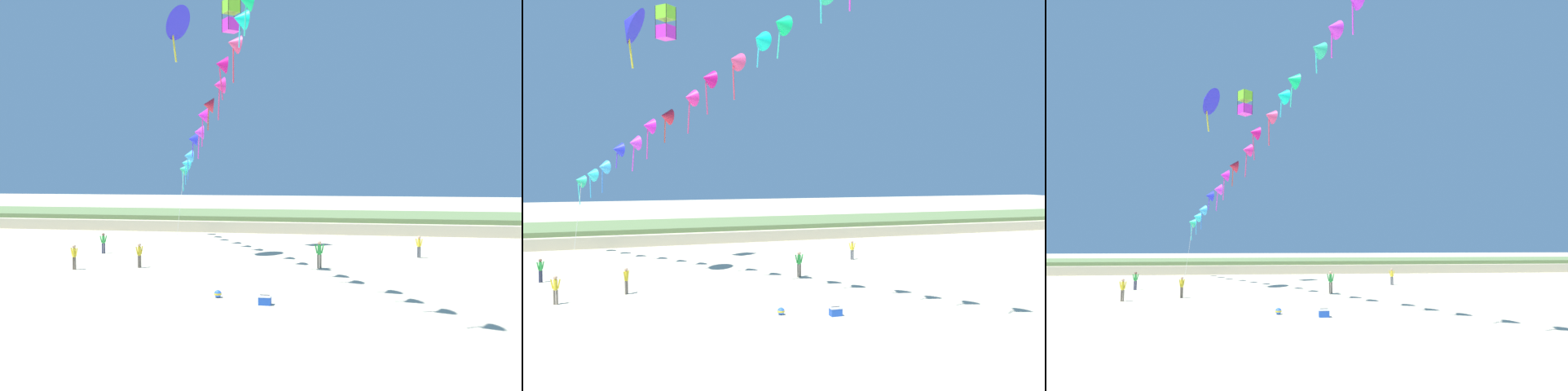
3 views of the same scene
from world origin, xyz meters
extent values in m
plane|color=beige|center=(0.00, 0.00, 0.00)|extent=(240.00, 240.00, 0.00)
cube|color=beige|center=(0.00, 39.59, 0.54)|extent=(120.00, 13.61, 1.09)
cube|color=#6B844C|center=(0.00, 39.59, 1.24)|extent=(120.00, 11.57, 0.62)
cylinder|color=#726656|center=(-7.97, 12.42, 0.39)|extent=(0.11, 0.11, 0.77)
cylinder|color=#726656|center=(-7.89, 12.53, 0.39)|extent=(0.11, 0.11, 0.77)
cylinder|color=yellow|center=(-7.93, 12.48, 1.05)|extent=(0.20, 0.20, 0.55)
cylinder|color=yellow|center=(-8.03, 12.33, 1.09)|extent=(0.17, 0.19, 0.52)
cylinder|color=yellow|center=(-7.83, 12.62, 1.09)|extent=(0.17, 0.19, 0.52)
sphere|color=tan|center=(-7.93, 12.48, 1.43)|extent=(0.21, 0.21, 0.21)
cylinder|color=#282D4C|center=(-12.86, 17.79, 0.38)|extent=(0.11, 0.11, 0.76)
cylinder|color=#282D4C|center=(-12.96, 17.71, 0.38)|extent=(0.11, 0.11, 0.76)
cylinder|color=green|center=(-12.91, 17.75, 1.03)|extent=(0.20, 0.20, 0.54)
cylinder|color=green|center=(-12.77, 17.85, 1.07)|extent=(0.19, 0.17, 0.51)
cylinder|color=green|center=(-13.05, 17.65, 1.07)|extent=(0.19, 0.17, 0.51)
sphere|color=brown|center=(-12.91, 17.75, 1.41)|extent=(0.21, 0.21, 0.21)
cylinder|color=#726656|center=(-11.54, 11.07, 0.39)|extent=(0.11, 0.11, 0.78)
cylinder|color=#726656|center=(-11.67, 11.10, 0.39)|extent=(0.11, 0.11, 0.78)
cylinder|color=yellow|center=(-11.61, 11.09, 1.06)|extent=(0.21, 0.21, 0.55)
cylinder|color=yellow|center=(-11.43, 11.05, 1.10)|extent=(0.20, 0.11, 0.52)
cylinder|color=yellow|center=(-11.78, 11.12, 1.10)|extent=(0.20, 0.11, 0.52)
sphere|color=tan|center=(-11.61, 11.09, 1.44)|extent=(0.21, 0.21, 0.21)
cylinder|color=#474C56|center=(9.93, 19.63, 0.39)|extent=(0.11, 0.11, 0.78)
cylinder|color=#474C56|center=(9.81, 19.69, 0.39)|extent=(0.11, 0.11, 0.78)
cylinder|color=yellow|center=(9.87, 19.66, 1.05)|extent=(0.20, 0.20, 0.55)
cylinder|color=yellow|center=(10.03, 19.58, 1.09)|extent=(0.20, 0.15, 0.52)
cylinder|color=yellow|center=(9.71, 19.74, 1.09)|extent=(0.20, 0.15, 0.52)
sphere|color=tan|center=(9.87, 19.66, 1.43)|extent=(0.21, 0.21, 0.21)
cylinder|color=#726656|center=(3.34, 14.12, 0.44)|extent=(0.13, 0.13, 0.87)
cylinder|color=#726656|center=(3.18, 14.11, 0.44)|extent=(0.13, 0.13, 0.87)
cylinder|color=green|center=(3.26, 14.11, 1.18)|extent=(0.23, 0.23, 0.62)
cylinder|color=green|center=(3.46, 14.13, 1.23)|extent=(0.21, 0.10, 0.59)
cylinder|color=green|center=(3.06, 14.10, 1.23)|extent=(0.21, 0.10, 0.59)
sphere|color=tan|center=(3.26, 14.11, 1.62)|extent=(0.24, 0.24, 0.24)
cone|color=#2BC893|center=(-10.81, 30.37, 6.28)|extent=(1.34, 1.41, 1.23)
cylinder|color=#39E5D4|center=(-10.88, 30.50, 5.13)|extent=(0.22, 0.26, 1.86)
cone|color=#2FD7E1|center=(-9.87, 28.21, 6.82)|extent=(1.33, 1.40, 1.20)
cylinder|color=#39B1E5|center=(-9.93, 28.35, 5.74)|extent=(0.12, 0.19, 1.73)
cone|color=#3AAFF0|center=(-8.94, 26.02, 7.42)|extent=(1.21, 1.32, 1.12)
cylinder|color=#397EE5|center=(-9.01, 26.16, 6.28)|extent=(0.11, 0.18, 1.84)
cone|color=#262FEA|center=(-7.90, 24.00, 8.75)|extent=(1.10, 1.30, 1.13)
cylinder|color=#5A39E5|center=(-7.96, 24.14, 7.92)|extent=(0.16, 0.17, 1.23)
cone|color=#C838E7|center=(-6.80, 21.99, 9.17)|extent=(1.09, 1.29, 1.11)
cylinder|color=#E539DA|center=(-6.86, 22.13, 8.01)|extent=(0.20, 0.27, 1.88)
cone|color=#DB20D1|center=(-5.93, 20.04, 10.29)|extent=(1.08, 1.29, 1.14)
cylinder|color=#E539B2|center=(-6.00, 20.18, 9.00)|extent=(0.15, 0.16, 2.14)
cone|color=red|center=(-4.93, 18.08, 10.81)|extent=(1.09, 1.29, 1.16)
cylinder|color=#E54A39|center=(-5.00, 18.21, 9.80)|extent=(0.13, 0.12, 1.58)
cone|color=#E12795|center=(-3.62, 16.05, 11.86)|extent=(1.11, 1.30, 1.11)
cylinder|color=#E53975|center=(-3.69, 16.18, 10.59)|extent=(0.18, 0.16, 2.10)
cone|color=#C50E7A|center=(-2.89, 13.73, 12.78)|extent=(1.13, 1.31, 1.16)
cylinder|color=#E53975|center=(-2.95, 13.87, 11.57)|extent=(0.22, 0.30, 1.97)
cone|color=#E03F79|center=(-1.65, 11.77, 13.58)|extent=(1.28, 1.38, 1.19)
cylinder|color=#E5394D|center=(-1.71, 11.90, 12.33)|extent=(0.12, 0.23, 2.06)
cone|color=#0DEDCD|center=(-0.79, 9.52, 14.36)|extent=(1.25, 1.34, 1.15)
cylinder|color=#39D5E5|center=(-0.86, 9.65, 13.50)|extent=(0.14, 0.17, 1.29)
cone|color=#0CDD77|center=(-0.13, 7.85, 14.86)|extent=(1.21, 1.34, 1.19)
cylinder|color=#39E5BA|center=(-0.20, 7.99, 13.85)|extent=(0.18, 0.20, 1.59)
cone|color=#29CA94|center=(1.30, 5.47, 15.95)|extent=(1.26, 1.36, 1.16)
cylinder|color=#39E5D4|center=(1.23, 5.61, 15.09)|extent=(0.14, 0.16, 1.28)
cone|color=#C92EDC|center=(1.98, 3.59, 16.30)|extent=(1.16, 1.31, 1.10)
cylinder|color=#E539CE|center=(1.92, 3.73, 15.34)|extent=(0.09, 0.12, 1.48)
cylinder|color=#E539E1|center=(2.79, 1.89, 15.96)|extent=(0.10, 0.14, 1.75)
cylinder|color=silver|center=(-11.02, 30.11, 3.04)|extent=(0.74, 0.09, 6.09)
cube|color=#DF2DD4|center=(-4.33, 22.74, 17.60)|extent=(1.52, 1.52, 0.99)
cube|color=#82E52D|center=(-4.33, 22.74, 19.06)|extent=(1.52, 1.52, 0.99)
cylinder|color=black|center=(-4.38, 21.98, 18.33)|extent=(0.04, 0.04, 2.45)
cylinder|color=black|center=(-3.57, 22.69, 18.33)|extent=(0.04, 0.04, 2.45)
cylinder|color=black|center=(-4.28, 23.50, 18.33)|extent=(0.04, 0.04, 2.45)
cylinder|color=black|center=(-5.09, 22.79, 18.33)|extent=(0.04, 0.04, 2.45)
cone|color=#2A26D8|center=(-7.26, 17.47, 16.69)|extent=(2.46, 2.93, 2.63)
cone|color=yellow|center=(-7.26, 17.47, 16.71)|extent=(1.40, 1.63, 1.47)
cylinder|color=yellow|center=(-7.26, 17.47, 15.06)|extent=(0.42, 0.14, 2.50)
cube|color=blue|center=(1.47, 4.21, 0.18)|extent=(0.56, 0.40, 0.36)
cube|color=white|center=(1.47, 4.21, 0.39)|extent=(0.58, 0.41, 0.06)
cylinder|color=black|center=(1.47, 4.21, 0.45)|extent=(0.45, 0.03, 0.03)
sphere|color=blue|center=(-1.00, 5.25, 0.18)|extent=(0.36, 0.36, 0.36)
cylinder|color=yellow|center=(-1.00, 5.25, 0.18)|extent=(0.36, 0.36, 0.09)
camera|label=1|loc=(5.55, -20.20, 6.01)|focal=38.00mm
camera|label=2|loc=(-9.53, -20.13, 6.98)|focal=38.00mm
camera|label=3|loc=(-1.38, -18.34, 4.14)|focal=28.00mm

